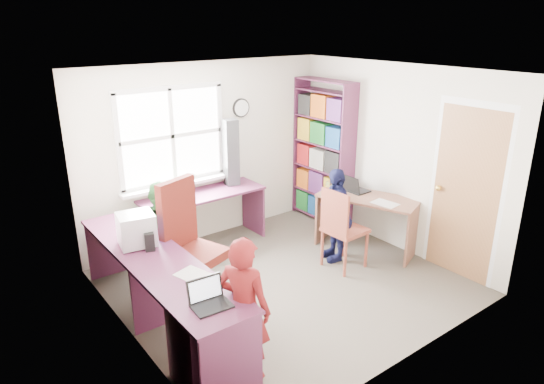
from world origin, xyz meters
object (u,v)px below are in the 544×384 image
Objects in this scene: swivel_chair at (190,251)px; laptop_left at (209,299)px; bookshelf at (323,155)px; potted_plant at (182,186)px; wooden_chair at (341,226)px; laptop_right at (353,187)px; person_red at (244,309)px; right_desk at (368,211)px; person_navy at (335,215)px; l_desk at (195,295)px; cd_tower at (231,153)px; crt_monitor at (136,230)px; person_green at (164,232)px.

swivel_chair is 1.35m from laptop_left.
bookshelf is 6.63× the size of potted_plant.
wooden_chair is 0.83m from laptop_right.
wooden_chair is 2.05m from potted_plant.
bookshelf is at bearing 53.15° from wooden_chair.
laptop_right is 0.27× the size of person_red.
laptop_right is (2.44, -0.01, 0.21)m from swivel_chair.
bookshelf is (0.22, 1.12, 0.47)m from right_desk.
wooden_chair is 2.40m from laptop_left.
swivel_chair reaches higher than person_navy.
laptop_right is (2.72, 0.62, 0.33)m from l_desk.
person_navy is (-0.76, -1.07, -0.40)m from bookshelf.
person_red reaches higher than wooden_chair.
cd_tower is 0.75× the size of person_navy.
cd_tower is (1.56, 1.79, 0.75)m from l_desk.
crt_monitor is 1.22× the size of laptop_left.
laptop_right reaches higher than l_desk.
laptop_right is 0.29× the size of person_green.
swivel_chair is 4.25× the size of potted_plant.
potted_plant is (-1.28, 1.56, 0.35)m from wooden_chair.
laptop_left is at bearing -112.64° from potted_plant.
cd_tower is at bearing 48.79° from l_desk.
cd_tower reaches higher than crt_monitor.
wooden_chair is at bearing -50.54° from potted_plant.
potted_plant reaches higher than right_desk.
laptop_right is 0.39× the size of cd_tower.
person_red is at bearing -174.35° from person_green.
crt_monitor is at bearing -140.29° from cd_tower.
l_desk is 0.73m from laptop_left.
crt_monitor is (-2.96, 0.40, 0.39)m from right_desk.
laptop_left is at bearing 112.08° from laptop_right.
person_green is (0.26, 1.20, 0.15)m from l_desk.
bookshelf is at bearing 158.91° from person_navy.
l_desk is 0.75m from person_red.
bookshelf reaches higher than crt_monitor.
laptop_right is 1.70m from cd_tower.
person_navy reaches higher than wooden_chair.
crt_monitor is at bearing -83.79° from person_navy.
swivel_chair is 1.12× the size of person_navy.
bookshelf is at bearing 22.73° from crt_monitor.
l_desk is 8.46× the size of laptop_right.
cd_tower reaches higher than person_red.
right_desk is 3.01m from crt_monitor.
crt_monitor is (-2.29, 0.58, 0.37)m from wooden_chair.
potted_plant is at bearing 123.49° from right_desk.
laptop_left is at bearing -52.52° from person_navy.
right_desk is at bearing -41.33° from cd_tower.
person_navy reaches higher than potted_plant.
person_navy is at bearing 27.21° from laptop_left.
person_green is 2.10m from person_navy.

